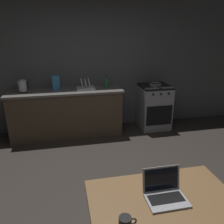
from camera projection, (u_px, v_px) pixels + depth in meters
The scene contains 12 objects.
ground_plane at pixel (120, 205), 2.86m from camera, with size 12.00×12.00×0.00m, color #2D2823.
back_wall at pixel (106, 64), 4.79m from camera, with size 6.40×0.10×2.66m, color #4F5152.
kitchen_counter at pixel (67, 113), 4.60m from camera, with size 2.16×0.64×0.92m.
stove_oven at pixel (154, 107), 4.95m from camera, with size 0.60×0.62×0.92m.
dining_table at pixel (167, 213), 1.83m from camera, with size 1.19×0.89×0.75m.
laptop at pixel (165, 193), 1.87m from camera, with size 0.32×0.26×0.22m.
electric_kettle at pixel (23, 86), 4.26m from camera, with size 0.18×0.16×0.23m.
bottle at pixel (106, 82), 4.51m from camera, with size 0.07×0.07×0.25m.
frying_pan at pixel (155, 84), 4.76m from camera, with size 0.25×0.42×0.05m.
coffee_mug at pixel (125, 223), 1.59m from camera, with size 0.13×0.09×0.10m.
cereal_box at pixel (56, 83), 4.38m from camera, with size 0.13×0.05×0.28m.
dish_rack at pixel (86, 86), 4.50m from camera, with size 0.34×0.26×0.21m.
Camera 1 is at (-0.57, -2.24, 2.04)m, focal length 37.66 mm.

